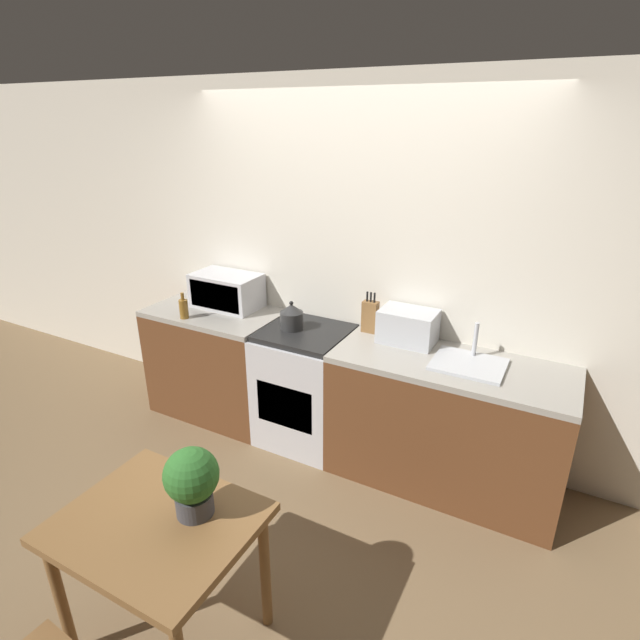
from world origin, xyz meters
TOP-DOWN VIEW (x-y plane):
  - ground_plane at (0.00, 0.00)m, footprint 16.00×16.00m
  - wall_back at (0.00, 1.18)m, footprint 10.00×0.06m
  - counter_left_run at (-1.05, 0.84)m, footprint 1.05×0.62m
  - counter_right_run at (0.83, 0.84)m, footprint 1.49×0.62m
  - stove_range at (-0.22, 0.84)m, footprint 0.62×0.62m
  - kettle at (-0.32, 0.83)m, footprint 0.17×0.17m
  - microwave at (-1.01, 0.97)m, footprint 0.53×0.32m
  - bottle at (-1.15, 0.61)m, footprint 0.07×0.07m
  - knife_block at (0.19, 1.04)m, footprint 0.11×0.07m
  - toaster_oven at (0.49, 1.00)m, footprint 0.37×0.26m
  - sink_basin at (0.94, 0.85)m, footprint 0.43×0.36m
  - dining_table at (0.02, -0.88)m, footprint 0.83×0.68m
  - potted_plant at (0.14, -0.76)m, footprint 0.24×0.24m

SIDE VIEW (x-z plane):
  - ground_plane at x=0.00m, z-range 0.00..0.00m
  - stove_range at x=-0.22m, z-range 0.00..0.90m
  - counter_left_run at x=-1.05m, z-range 0.00..0.90m
  - counter_right_run at x=0.83m, z-range 0.00..0.90m
  - dining_table at x=0.02m, z-range 0.26..0.98m
  - potted_plant at x=0.14m, z-range 0.74..1.06m
  - sink_basin at x=0.94m, z-range 0.80..1.04m
  - bottle at x=-1.15m, z-range 0.88..1.08m
  - kettle at x=-0.32m, z-range 0.89..1.10m
  - toaster_oven at x=0.49m, z-range 0.90..1.13m
  - knife_block at x=0.19m, z-range 0.87..1.16m
  - microwave at x=-1.01m, z-range 0.90..1.17m
  - wall_back at x=0.00m, z-range 0.00..2.60m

